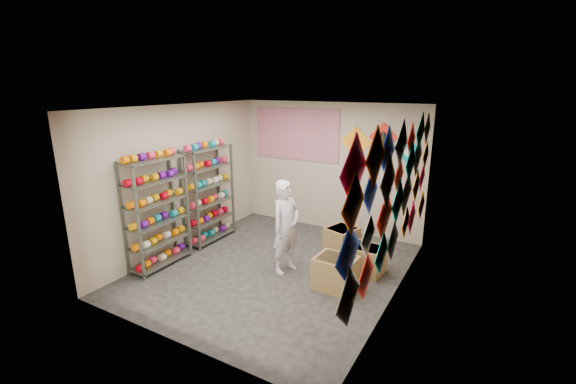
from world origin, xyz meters
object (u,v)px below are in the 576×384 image
Objects in this scene: carton_a at (336,273)px; shelf_rack_front at (157,213)px; shopkeeper at (286,227)px; carton_b at (365,260)px; shelf_rack_back at (209,195)px; carton_c at (342,240)px.

shelf_rack_front is at bearing -162.66° from carton_a.
shopkeeper is 2.75× the size of carton_b.
carton_b is at bearing 74.84° from carton_a.
shopkeeper is 2.58× the size of carton_a.
shelf_rack_back reaches higher than carton_c.
shelf_rack_front is 3.33m from carton_c.
carton_c is at bearing -9.15° from shopkeeper.
shopkeeper is at bearing -148.92° from carton_b.
shelf_rack_back is at bearing 90.00° from shelf_rack_front.
carton_b is (3.17, 0.18, -0.72)m from shelf_rack_back.
shelf_rack_back is at bearing -145.46° from carton_c.
shelf_rack_front is 3.34× the size of carton_b.
shelf_rack_front is 1.21× the size of shopkeeper.
carton_a is 1.13× the size of carton_c.
carton_c is at bearing 17.04° from shelf_rack_back.
shelf_rack_front reaches higher than carton_c.
shopkeeper is (1.99, -0.40, -0.17)m from shelf_rack_back.
carton_b is (0.23, 0.72, -0.02)m from carton_a.
carton_b is (3.17, 1.48, -0.72)m from shelf_rack_front.
carton_b is at bearing -24.09° from carton_c.
carton_a is 0.75m from carton_b.
carton_c reaches higher than carton_b.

